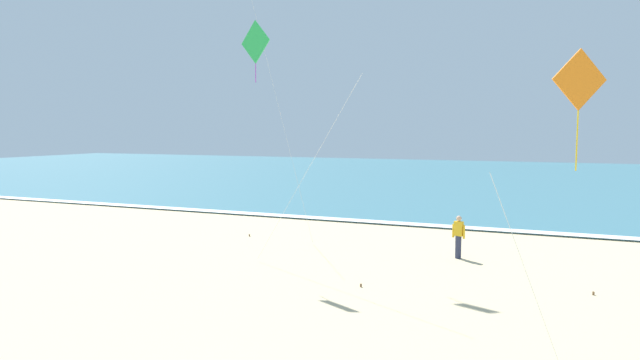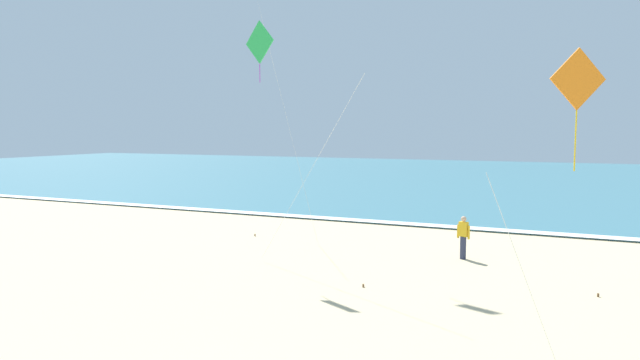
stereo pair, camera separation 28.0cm
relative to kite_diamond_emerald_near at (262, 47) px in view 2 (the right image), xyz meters
name	(u,v)px [view 2 (the right image)]	position (x,y,z in m)	size (l,w,h in m)	color
ocean_water	(506,178)	(4.86, 39.29, -7.56)	(160.00, 60.00, 0.08)	teal
shoreline_foam	(449,226)	(4.86, 9.59, -7.51)	(160.00, 0.88, 0.01)	white
kite_diamond_emerald_near	(262,47)	(0.00, 0.00, 0.00)	(5.20, 1.98, 8.54)	green
kite_diamond_amber_far	(575,92)	(9.88, -6.53, -2.21)	(1.85, 1.28, 6.14)	orange
bystander_yellow_top	(463,237)	(6.52, 3.32, -6.79)	(0.48, 0.26, 1.59)	#2D334C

